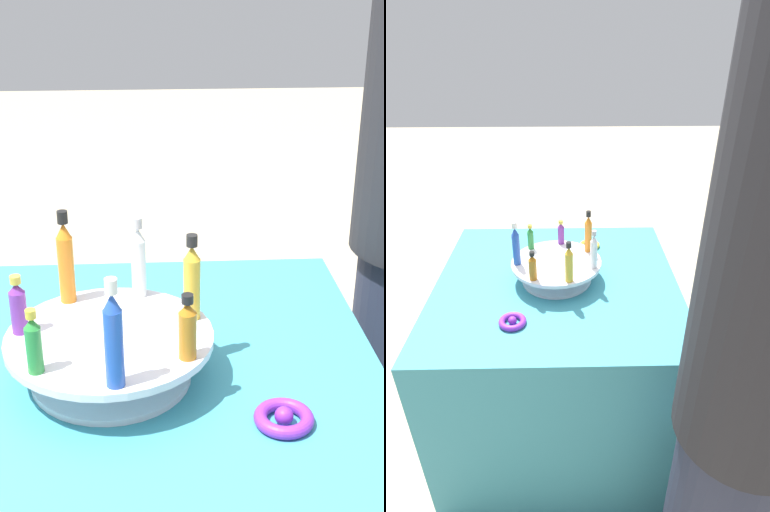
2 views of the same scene
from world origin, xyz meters
The scene contains 13 objects.
ground_plane centered at (0.00, 0.00, 0.00)m, with size 12.00×12.00×0.00m, color tan.
party_table centered at (0.00, 0.00, 0.35)m, with size 0.84×0.84×0.71m.
display_stand centered at (0.00, 0.00, 0.75)m, with size 0.31×0.31×0.08m.
bottle_purple centered at (-0.13, 0.01, 0.83)m, with size 0.02×0.02×0.09m.
bottle_green centered at (-0.09, -0.09, 0.83)m, with size 0.02×0.02×0.09m.
bottle_blue centered at (0.01, -0.13, 0.85)m, with size 0.03×0.03×0.15m.
bottle_amber centered at (0.11, -0.07, 0.83)m, with size 0.03×0.03×0.10m.
bottle_gold centered at (0.12, 0.04, 0.85)m, with size 0.03×0.03×0.14m.
bottle_clear centered at (0.04, 0.12, 0.85)m, with size 0.02×0.02×0.13m.
bottle_orange centered at (-0.07, 0.11, 0.85)m, with size 0.03×0.03×0.15m.
ribbon_bow_gold centered at (-0.24, 0.13, 0.72)m, with size 0.08×0.08×0.02m.
ribbon_bow_purple centered at (0.24, -0.13, 0.72)m, with size 0.08×0.08×0.03m.
person_figure centered at (0.62, 0.41, 0.88)m, with size 0.30×0.30×1.74m.
Camera 2 is at (1.18, 0.05, 1.47)m, focal length 28.00 mm.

